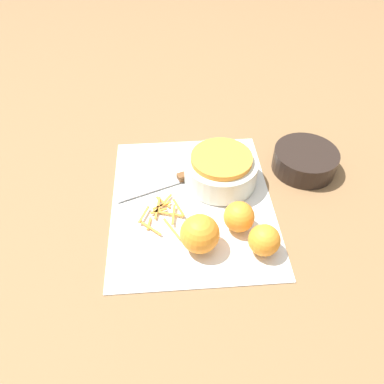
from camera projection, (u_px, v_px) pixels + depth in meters
ground_plane at (192, 203)px, 0.89m from camera, size 4.00×4.00×0.00m
cutting_board at (192, 202)px, 0.89m from camera, size 0.46×0.38×0.01m
bowl_speckled at (221, 169)px, 0.91m from camera, size 0.18×0.18×0.08m
bowl_dark at (305, 160)px, 0.96m from camera, size 0.16×0.16×0.06m
knife at (182, 177)px, 0.94m from camera, size 0.11×0.24×0.02m
orange_left at (264, 240)px, 0.76m from camera, size 0.07×0.07×0.07m
orange_right at (200, 234)px, 0.77m from camera, size 0.08×0.08×0.08m
orange_back at (239, 217)px, 0.81m from camera, size 0.07×0.07×0.07m
peel_pile at (163, 213)px, 0.85m from camera, size 0.14×0.11×0.01m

